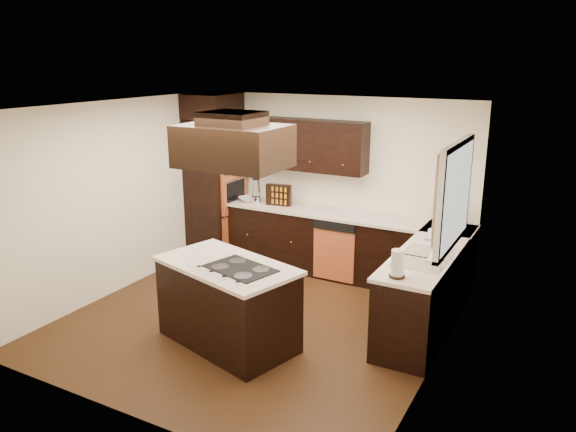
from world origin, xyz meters
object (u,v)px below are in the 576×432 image
Objects in this scene: island at (228,305)px; range_hood at (233,146)px; oven_column at (215,188)px; spice_rack at (279,195)px.

range_hood is (0.09, 0.06, 1.72)m from island.
oven_column is 3.13m from range_hood.
oven_column is 5.74× the size of spice_rack.
range_hood reaches higher than oven_column.
range_hood is at bearing -82.62° from spice_rack.
spice_rack is (-0.70, 2.36, 0.63)m from island.
island is 1.41× the size of range_hood.
oven_column reaches higher than island.
range_hood is 2.84× the size of spice_rack.
spice_rack is at bearing 108.69° from range_hood.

